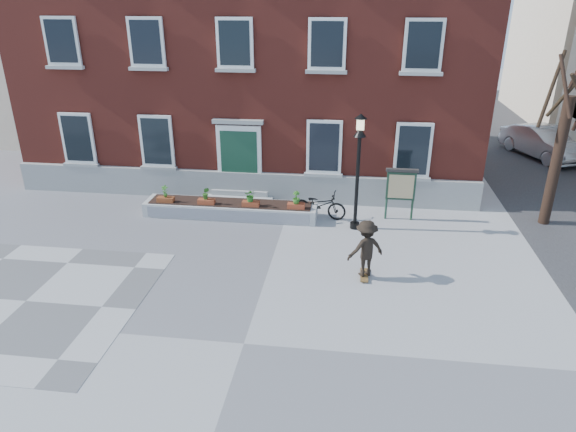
# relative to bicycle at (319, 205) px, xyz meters

# --- Properties ---
(ground) EXTENTS (100.00, 100.00, 0.00)m
(ground) POSITION_rel_bicycle_xyz_m (-1.17, -7.43, -0.50)
(ground) COLOR gray
(ground) RESTS_ON ground
(checker_patch) EXTENTS (6.00, 6.00, 0.01)m
(checker_patch) POSITION_rel_bicycle_xyz_m (-7.17, -6.43, -0.50)
(checker_patch) COLOR #57575A
(checker_patch) RESTS_ON ground
(distant_building) EXTENTS (10.00, 12.00, 13.00)m
(distant_building) POSITION_rel_bicycle_xyz_m (-19.17, 12.57, 6.00)
(distant_building) COLOR beige
(distant_building) RESTS_ON ground
(bicycle) EXTENTS (1.98, 0.92, 1.00)m
(bicycle) POSITION_rel_bicycle_xyz_m (0.00, 0.00, 0.00)
(bicycle) COLOR black
(bicycle) RESTS_ON ground
(parked_car) EXTENTS (3.26, 4.83, 1.51)m
(parked_car) POSITION_rel_bicycle_xyz_m (10.21, 8.87, 0.25)
(parked_car) COLOR silver
(parked_car) RESTS_ON ground
(brick_building) EXTENTS (18.40, 10.85, 12.60)m
(brick_building) POSITION_rel_bicycle_xyz_m (-3.17, 6.55, 5.80)
(brick_building) COLOR maroon
(brick_building) RESTS_ON ground
(planter_assembly) EXTENTS (6.20, 1.12, 1.15)m
(planter_assembly) POSITION_rel_bicycle_xyz_m (-3.16, -0.25, -0.20)
(planter_assembly) COLOR beige
(planter_assembly) RESTS_ON ground
(bare_tree) EXTENTS (1.83, 1.83, 6.16)m
(bare_tree) POSITION_rel_bicycle_xyz_m (7.84, 0.58, 2.29)
(bare_tree) COLOR black
(bare_tree) RESTS_ON ground
(lamp_post) EXTENTS (0.40, 0.40, 3.93)m
(lamp_post) POSITION_rel_bicycle_xyz_m (1.27, -0.71, 2.04)
(lamp_post) COLOR black
(lamp_post) RESTS_ON ground
(notice_board) EXTENTS (1.10, 0.16, 1.87)m
(notice_board) POSITION_rel_bicycle_xyz_m (2.80, 0.25, 0.76)
(notice_board) COLOR #1B3728
(notice_board) RESTS_ON ground
(skateboarder) EXTENTS (1.23, 1.03, 1.73)m
(skateboarder) POSITION_rel_bicycle_xyz_m (1.58, -4.01, 0.39)
(skateboarder) COLOR brown
(skateboarder) RESTS_ON ground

